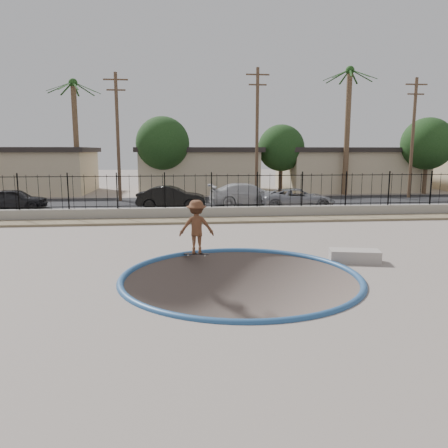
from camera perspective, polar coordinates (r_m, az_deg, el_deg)
ground at (r=25.62m, az=-1.90°, el=-1.08°), size 120.00×120.00×2.20m
bowl_pit at (r=12.77m, az=2.20°, el=-6.98°), size 6.84×6.84×1.80m
coping_ring at (r=12.77m, az=2.20°, el=-6.98°), size 7.04×7.04×0.20m
rock_strip at (r=22.67m, az=-1.42°, el=0.48°), size 42.00×1.60×0.11m
retaining_wall at (r=23.72m, az=-1.63°, el=1.49°), size 42.00×0.45×0.60m
fence at (r=23.58m, az=-1.64°, el=4.38°), size 40.00×0.04×1.80m
street at (r=30.38m, az=-2.57°, el=2.73°), size 90.00×8.00×0.04m
house_west at (r=41.81m, az=-24.54°, el=6.44°), size 11.60×8.60×3.90m
house_center at (r=39.69m, az=-3.40°, el=7.16°), size 10.60×8.60×3.90m
house_east at (r=42.66m, az=15.89°, el=6.98°), size 12.60×8.60×3.90m
palm_mid at (r=38.14m, az=-18.93°, el=13.66°), size 2.30×2.30×9.30m
palm_right at (r=37.89m, az=15.95°, el=14.81°), size 2.30×2.30×10.30m
utility_pole_left at (r=32.41m, az=-13.71°, el=11.20°), size 1.70×0.24×9.00m
utility_pole_mid at (r=32.65m, az=4.33°, el=11.87°), size 1.70×0.24×9.50m
utility_pole_right at (r=36.70m, az=23.43°, el=10.47°), size 1.70×0.24×9.00m
street_tree_left at (r=36.14m, az=-8.02°, el=10.36°), size 4.32×4.32×6.36m
street_tree_mid at (r=38.13m, az=7.47°, el=9.80°), size 3.96×3.96×5.83m
street_tree_right at (r=40.79m, az=25.04°, el=9.47°), size 4.32×4.32×6.36m
skater at (r=15.17m, az=-3.61°, el=-0.72°), size 1.21×0.71×1.86m
skateboard at (r=15.35m, az=-3.57°, el=-3.91°), size 0.90×0.40×0.08m
concrete_ledge at (r=15.08m, az=16.69°, el=-4.01°), size 1.71×1.03×0.40m
car_a at (r=30.03m, az=-25.60°, el=2.97°), size 3.75×1.54×1.27m
car_b at (r=27.50m, az=-6.88°, el=3.45°), size 4.36×1.86×1.40m
car_c at (r=28.61m, az=3.19°, el=3.84°), size 5.29×2.49×1.49m
car_d at (r=27.68m, az=9.62°, el=3.29°), size 4.65×2.29×1.27m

